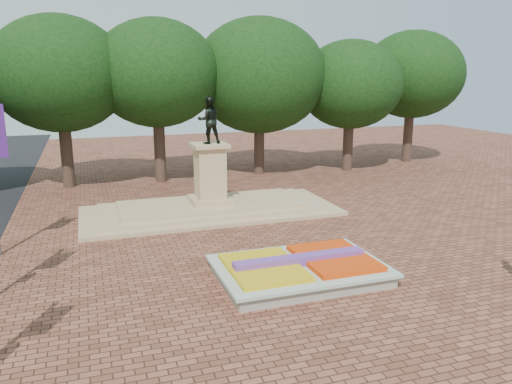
% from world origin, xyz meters
% --- Properties ---
extents(ground, '(90.00, 90.00, 0.00)m').
position_xyz_m(ground, '(0.00, 0.00, 0.00)').
color(ground, brown).
rests_on(ground, ground).
extents(flower_bed, '(6.30, 4.30, 0.91)m').
position_xyz_m(flower_bed, '(1.03, -2.00, 0.38)').
color(flower_bed, gray).
rests_on(flower_bed, ground).
extents(monument, '(14.00, 6.00, 6.40)m').
position_xyz_m(monument, '(0.00, 8.00, 0.88)').
color(monument, tan).
rests_on(monument, ground).
extents(tree_row_back, '(44.80, 8.80, 10.43)m').
position_xyz_m(tree_row_back, '(2.33, 18.00, 6.67)').
color(tree_row_back, '#33251C').
rests_on(tree_row_back, ground).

